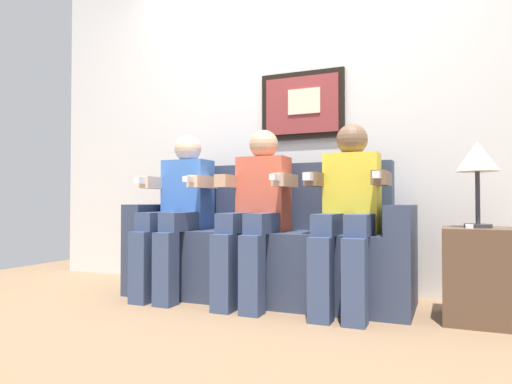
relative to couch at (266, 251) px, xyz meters
name	(u,v)px	position (x,y,z in m)	size (l,w,h in m)	color
ground_plane	(246,309)	(0.00, -0.33, -0.31)	(5.55, 5.55, 0.00)	#8C6B4C
back_wall_assembly	(288,114)	(0.00, 0.44, 0.99)	(4.27, 0.10, 2.60)	silver
couch	(266,251)	(0.00, 0.00, 0.00)	(1.87, 0.58, 0.90)	#333D56
person_on_left	(178,207)	(-0.58, -0.17, 0.29)	(0.46, 0.56, 1.11)	#3F72CC
person_in_middle	(257,207)	(0.00, -0.17, 0.29)	(0.46, 0.56, 1.11)	#D8593F
person_on_right	(348,207)	(0.58, -0.17, 0.29)	(0.46, 0.56, 1.11)	yellow
side_table_right	(483,275)	(1.28, -0.11, -0.06)	(0.40, 0.40, 0.50)	brown
table_lamp	(477,161)	(1.26, -0.11, 0.55)	(0.22, 0.22, 0.46)	#333338
spare_remote_on_table	(469,226)	(1.21, -0.17, 0.20)	(0.04, 0.13, 0.02)	white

